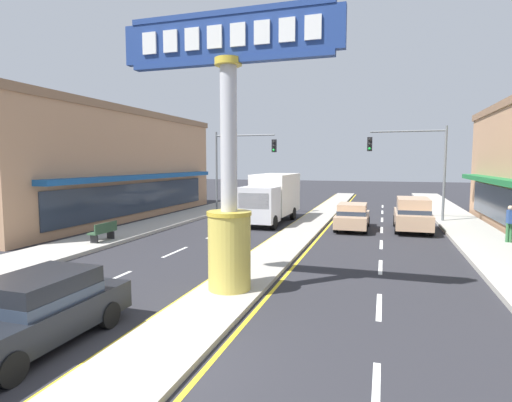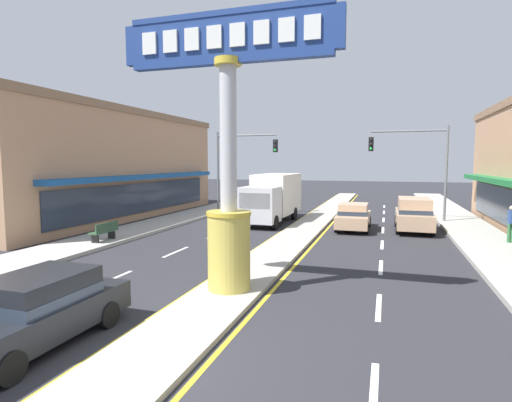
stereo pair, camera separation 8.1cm
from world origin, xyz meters
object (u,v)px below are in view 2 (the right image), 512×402
Objects in this scene: traffic_light_left_side at (239,158)px; box_truck_near_right_lane at (273,196)px; pedestrian_near_kerb at (511,222)px; sedan_near_left_lane at (354,216)px; street_bench at (105,231)px; district_sign at (228,162)px; storefront_left at (93,164)px; suv_mid_left_lane at (257,197)px; suv_far_right_lane at (414,214)px; traffic_light_right_side at (417,157)px; sedan_far_left_oncoming at (36,310)px.

traffic_light_left_side reaches higher than box_truck_near_right_lane.
box_truck_near_right_lane is at bearing 162.00° from pedestrian_near_kerb.
box_truck_near_right_lane is at bearing 164.47° from sedan_near_left_lane.
street_bench is (-5.73, -9.44, -1.05)m from box_truck_near_right_lane.
sedan_near_left_lane is (5.24, -1.45, -0.91)m from box_truck_near_right_lane.
district_sign reaches higher than sedan_near_left_lane.
street_bench is at bearing -163.68° from pedestrian_near_kerb.
storefront_left is (-15.51, 13.17, -0.18)m from district_sign.
storefront_left is 4.76× the size of suv_mid_left_lane.
suv_mid_left_lane is 2.67× the size of pedestrian_near_kerb.
pedestrian_near_kerb reaches higher than suv_far_right_lane.
traffic_light_left_side is 13.38m from suv_far_right_lane.
sedan_far_left_oncoming is at bearing -112.28° from traffic_light_right_side.
traffic_light_right_side is 0.89× the size of box_truck_near_right_lane.
pedestrian_near_kerb is at bearing -19.72° from sedan_near_left_lane.
box_truck_near_right_lane is 1.51× the size of suv_mid_left_lane.
suv_far_right_lane is 19.95m from sedan_far_left_oncoming.
street_bench is (-14.27, -8.50, -0.34)m from suv_far_right_lane.
pedestrian_near_kerb is at bearing -25.23° from traffic_light_left_side.
suv_mid_left_lane is (0.29, 3.64, -3.26)m from traffic_light_left_side.
sedan_near_left_lane is 18.28m from sedan_far_left_oncoming.
traffic_light_right_side is at bearing 10.37° from storefront_left.
pedestrian_near_kerb is (15.92, -11.27, 0.18)m from suv_mid_left_lane.
traffic_light_left_side is at bearing 99.05° from sedan_far_left_oncoming.
district_sign is 1.29× the size of traffic_light_left_side.
traffic_light_right_side is (21.74, 3.98, 0.50)m from storefront_left.
suv_far_right_lane reaches higher than sedan_far_left_oncoming.
sedan_near_left_lane is at bearing 36.07° from street_bench.
district_sign is 1.29× the size of traffic_light_right_side.
traffic_light_left_side reaches higher than sedan_near_left_lane.
suv_far_right_lane and suv_mid_left_lane have the same top height.
district_sign is at bearing -79.82° from box_truck_near_right_lane.
traffic_light_left_side is 0.89× the size of box_truck_near_right_lane.
traffic_light_left_side is 1.35× the size of suv_far_right_lane.
district_sign is 1.15× the size of box_truck_near_right_lane.
district_sign reaches higher than traffic_light_right_side.
district_sign is 6.09m from sedan_far_left_oncoming.
street_bench is (-5.68, 9.51, -0.14)m from sedan_far_left_oncoming.
street_bench is at bearing -99.17° from traffic_light_left_side.
box_truck_near_right_lane is at bearing 58.75° from street_bench.
sedan_near_left_lane is 12.18m from suv_mid_left_lane.
street_bench is (-14.55, -12.14, -3.60)m from traffic_light_right_side.
box_truck_near_right_lane is at bearing -65.03° from suv_mid_left_lane.
storefront_left is at bearing -169.63° from traffic_light_right_side.
traffic_light_left_side is (9.28, 4.83, 0.50)m from storefront_left.
suv_far_right_lane is 1.07× the size of sedan_near_left_lane.
traffic_light_left_side is at bearing 109.08° from district_sign.
traffic_light_left_side is 3.59× the size of pedestrian_near_kerb.
storefront_left reaches higher than street_bench.
traffic_light_right_side is at bearing 39.84° from street_bench.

